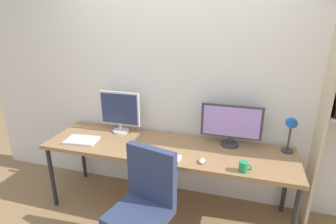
# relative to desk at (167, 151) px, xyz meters

# --- Properties ---
(wall_back) EXTENTS (4.88, 0.10, 2.60)m
(wall_back) POSITION_rel_desk_xyz_m (0.00, 0.42, 0.61)
(wall_back) COLOR silver
(wall_back) RESTS_ON ground_plane
(desk) EXTENTS (2.48, 0.68, 0.74)m
(desk) POSITION_rel_desk_xyz_m (0.00, 0.00, 0.00)
(desk) COLOR #936D47
(desk) RESTS_ON ground_plane
(office_chair) EXTENTS (0.53, 0.54, 0.99)m
(office_chair) POSITION_rel_desk_xyz_m (-0.01, -0.65, -0.29)
(office_chair) COLOR #2D2D33
(office_chair) RESTS_ON ground_plane
(monitor_left) EXTENTS (0.46, 0.18, 0.46)m
(monitor_left) POSITION_rel_desk_xyz_m (-0.60, 0.21, 0.29)
(monitor_left) COLOR silver
(monitor_left) RESTS_ON desk
(monitor_right) EXTENTS (0.59, 0.18, 0.42)m
(monitor_right) POSITION_rel_desk_xyz_m (0.60, 0.21, 0.28)
(monitor_right) COLOR #38383D
(monitor_right) RESTS_ON desk
(desk_lamp) EXTENTS (0.11, 0.16, 0.40)m
(desk_lamp) POSITION_rel_desk_xyz_m (1.14, 0.20, 0.31)
(desk_lamp) COLOR #333333
(desk_lamp) RESTS_ON desk
(keyboard_main) EXTENTS (0.39, 0.13, 0.02)m
(keyboard_main) POSITION_rel_desk_xyz_m (0.00, -0.23, 0.06)
(keyboard_main) COLOR silver
(keyboard_main) RESTS_ON desk
(computer_mouse) EXTENTS (0.06, 0.10, 0.03)m
(computer_mouse) POSITION_rel_desk_xyz_m (0.39, -0.21, 0.06)
(computer_mouse) COLOR silver
(computer_mouse) RESTS_ON desk
(laptop_closed) EXTENTS (0.34, 0.26, 0.02)m
(laptop_closed) POSITION_rel_desk_xyz_m (-0.88, -0.13, 0.06)
(laptop_closed) COLOR silver
(laptop_closed) RESTS_ON desk
(coffee_mug) EXTENTS (0.11, 0.08, 0.09)m
(coffee_mug) POSITION_rel_desk_xyz_m (0.75, -0.26, 0.09)
(coffee_mug) COLOR #1E8C4C
(coffee_mug) RESTS_ON desk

